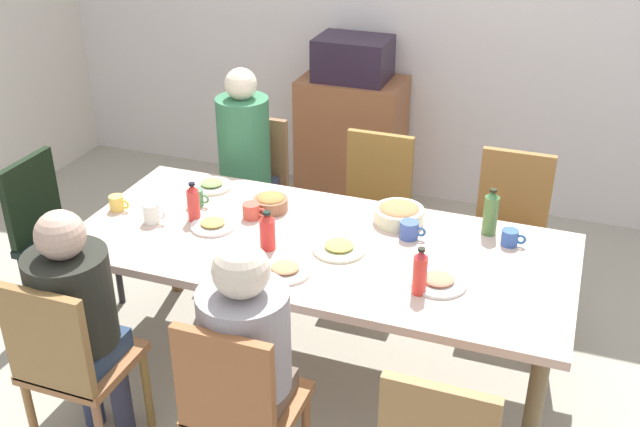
% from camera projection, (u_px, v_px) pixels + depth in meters
% --- Properties ---
extents(ground_plane, '(6.62, 6.62, 0.00)m').
position_uv_depth(ground_plane, '(320.00, 369.00, 3.76)').
color(ground_plane, '#A49E8D').
extents(wall_back, '(5.76, 0.12, 2.60)m').
position_uv_depth(wall_back, '(433.00, 14.00, 4.95)').
color(wall_back, silver).
rests_on(wall_back, ground_plane).
extents(dining_table, '(2.27, 0.99, 0.73)m').
position_uv_depth(dining_table, '(320.00, 255.00, 3.46)').
color(dining_table, '#C9AA99').
rests_on(dining_table, ground_plane).
extents(chair_0, '(0.40, 0.40, 0.90)m').
position_uv_depth(chair_0, '(69.00, 360.00, 3.03)').
color(chair_0, '#945E37').
rests_on(chair_0, ground_plane).
extents(person_0, '(0.33, 0.33, 1.14)m').
position_uv_depth(person_0, '(76.00, 310.00, 3.02)').
color(person_0, '#2E3856').
rests_on(person_0, ground_plane).
extents(chair_1, '(0.40, 0.40, 0.90)m').
position_uv_depth(chair_1, '(373.00, 204.00, 4.26)').
color(chair_1, olive).
rests_on(chair_1, ground_plane).
extents(chair_3, '(0.40, 0.40, 0.90)m').
position_uv_depth(chair_3, '(52.00, 230.00, 3.99)').
color(chair_3, black).
rests_on(chair_3, ground_plane).
extents(chair_4, '(0.40, 0.40, 0.90)m').
position_uv_depth(chair_4, '(509.00, 226.00, 4.03)').
color(chair_4, olive).
rests_on(chair_4, ground_plane).
extents(chair_5, '(0.40, 0.40, 0.90)m').
position_uv_depth(chair_5, '(252.00, 184.00, 4.49)').
color(chair_5, olive).
rests_on(chair_5, ground_plane).
extents(person_5, '(0.30, 0.30, 1.24)m').
position_uv_depth(person_5, '(244.00, 155.00, 4.31)').
color(person_5, '#373148').
rests_on(person_5, ground_plane).
extents(chair_6, '(0.40, 0.40, 0.90)m').
position_uv_depth(chair_6, '(239.00, 404.00, 2.80)').
color(chair_6, '#925930').
rests_on(chair_6, ground_plane).
extents(person_6, '(0.34, 0.34, 1.16)m').
position_uv_depth(person_6, '(247.00, 348.00, 2.78)').
color(person_6, brown).
rests_on(person_6, ground_plane).
extents(plate_0, '(0.24, 0.24, 0.04)m').
position_uv_depth(plate_0, '(339.00, 248.00, 3.36)').
color(plate_0, silver).
rests_on(plate_0, dining_table).
extents(plate_1, '(0.21, 0.21, 0.04)m').
position_uv_depth(plate_1, '(212.00, 185.00, 3.93)').
color(plate_1, silver).
rests_on(plate_1, dining_table).
extents(plate_2, '(0.21, 0.21, 0.04)m').
position_uv_depth(plate_2, '(213.00, 225.00, 3.55)').
color(plate_2, silver).
rests_on(plate_2, dining_table).
extents(plate_3, '(0.22, 0.22, 0.04)m').
position_uv_depth(plate_3, '(285.00, 270.00, 3.19)').
color(plate_3, silver).
rests_on(plate_3, dining_table).
extents(plate_4, '(0.24, 0.24, 0.04)m').
position_uv_depth(plate_4, '(439.00, 281.00, 3.11)').
color(plate_4, white).
rests_on(plate_4, dining_table).
extents(bowl_0, '(0.17, 0.17, 0.08)m').
position_uv_depth(bowl_0, '(271.00, 202.00, 3.69)').
color(bowl_0, '#915C3F').
rests_on(bowl_0, dining_table).
extents(bowl_1, '(0.24, 0.24, 0.09)m').
position_uv_depth(bowl_1, '(399.00, 213.00, 3.58)').
color(bowl_1, beige).
rests_on(bowl_1, dining_table).
extents(cup_0, '(0.11, 0.07, 0.09)m').
position_uv_depth(cup_0, '(196.00, 198.00, 3.73)').
color(cup_0, '#4E945A').
rests_on(cup_0, dining_table).
extents(cup_1, '(0.11, 0.07, 0.07)m').
position_uv_depth(cup_1, '(117.00, 203.00, 3.70)').
color(cup_1, '#EDC454').
rests_on(cup_1, dining_table).
extents(cup_2, '(0.11, 0.07, 0.07)m').
position_uv_depth(cup_2, '(510.00, 238.00, 3.39)').
color(cup_2, '#3457A8').
rests_on(cup_2, dining_table).
extents(cup_3, '(0.12, 0.08, 0.08)m').
position_uv_depth(cup_3, '(252.00, 211.00, 3.62)').
color(cup_3, '#D14E3D').
rests_on(cup_3, dining_table).
extents(cup_4, '(0.11, 0.08, 0.10)m').
position_uv_depth(cup_4, '(152.00, 213.00, 3.58)').
color(cup_4, white).
rests_on(cup_4, dining_table).
extents(cup_5, '(0.12, 0.09, 0.08)m').
position_uv_depth(cup_5, '(410.00, 230.00, 3.44)').
color(cup_5, '#3B55A6').
rests_on(cup_5, dining_table).
extents(bottle_0, '(0.06, 0.06, 0.20)m').
position_uv_depth(bottle_0, '(193.00, 203.00, 3.57)').
color(bottle_0, red).
rests_on(bottle_0, dining_table).
extents(bottle_1, '(0.06, 0.06, 0.21)m').
position_uv_depth(bottle_1, '(420.00, 272.00, 3.02)').
color(bottle_1, red).
rests_on(bottle_1, dining_table).
extents(bottle_2, '(0.07, 0.07, 0.23)m').
position_uv_depth(bottle_2, '(491.00, 213.00, 3.45)').
color(bottle_2, '#4D763A').
rests_on(bottle_2, dining_table).
extents(bottle_3, '(0.07, 0.07, 0.19)m').
position_uv_depth(bottle_3, '(267.00, 231.00, 3.34)').
color(bottle_3, red).
rests_on(bottle_3, dining_table).
extents(side_cabinet, '(0.70, 0.44, 0.90)m').
position_uv_depth(side_cabinet, '(351.00, 142.00, 5.24)').
color(side_cabinet, '#955937').
rests_on(side_cabinet, ground_plane).
extents(microwave, '(0.48, 0.36, 0.28)m').
position_uv_depth(microwave, '(353.00, 58.00, 4.96)').
color(microwave, '#281C2F').
rests_on(microwave, side_cabinet).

